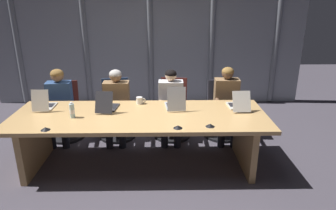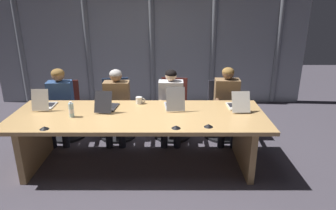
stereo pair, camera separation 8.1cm
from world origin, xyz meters
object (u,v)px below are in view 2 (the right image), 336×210
object	(u,v)px
office_chair_right_mid	(223,116)
laptop_left_mid	(108,105)
laptop_center	(175,104)
office_chair_left_mid	(118,115)
water_bottle_primary	(72,110)
conference_mic_left_side	(177,127)
conference_mic_right_side	(45,128)
coffee_mug_near	(140,100)
office_chair_center	(174,115)
person_left_end	(61,101)
laptop_right_mid	(239,105)
person_left_mid	(117,101)
office_chair_left_end	(67,116)
person_right_mid	(228,101)
conference_mic_middle	(209,126)
laptop_left_end	(46,104)
person_center	(172,102)

from	to	relation	value
office_chair_right_mid	laptop_left_mid	bearing A→B (deg)	-70.48
laptop_center	office_chair_left_mid	xyz separation A→B (m)	(-0.93, 0.76, -0.47)
laptop_center	office_chair_right_mid	xyz separation A→B (m)	(0.82, 0.75, -0.48)
water_bottle_primary	conference_mic_left_side	distance (m)	1.38
conference_mic_right_side	coffee_mug_near	bearing A→B (deg)	41.10
office_chair_center	coffee_mug_near	distance (m)	0.88
office_chair_center	person_left_end	world-z (taller)	person_left_end
laptop_right_mid	person_left_mid	world-z (taller)	person_left_mid
conference_mic_left_side	office_chair_left_end	bearing A→B (deg)	141.33
coffee_mug_near	office_chair_right_mid	bearing A→B (deg)	22.95
office_chair_center	person_right_mid	size ratio (longest dim) A/B	0.80
water_bottle_primary	conference_mic_middle	world-z (taller)	water_bottle_primary
office_chair_left_end	conference_mic_right_side	world-z (taller)	office_chair_left_end
office_chair_center	conference_mic_middle	size ratio (longest dim) A/B	8.64
office_chair_left_end	person_left_mid	xyz separation A→B (m)	(0.88, -0.15, 0.32)
laptop_left_end	conference_mic_middle	size ratio (longest dim) A/B	3.44
person_right_mid	office_chair_left_mid	bearing A→B (deg)	-92.72
office_chair_right_mid	person_left_end	bearing A→B (deg)	-91.70
laptop_center	person_left_end	bearing A→B (deg)	65.75
office_chair_right_mid	person_left_end	xyz separation A→B (m)	(-2.62, -0.15, 0.32)
laptop_left_end	office_chair_left_end	size ratio (longest dim) A/B	0.42
conference_mic_left_side	conference_mic_middle	size ratio (longest dim) A/B	1.00
laptop_right_mid	person_left_mid	xyz separation A→B (m)	(-1.78, 0.61, -0.16)
person_left_end	person_left_mid	world-z (taller)	person_left_end
person_center	person_right_mid	size ratio (longest dim) A/B	0.97
conference_mic_middle	laptop_right_mid	bearing A→B (deg)	52.58
person_left_end	office_chair_left_mid	bearing A→B (deg)	94.67
laptop_left_end	conference_mic_left_side	xyz separation A→B (m)	(1.81, -0.69, -0.04)
laptop_left_mid	coffee_mug_near	size ratio (longest dim) A/B	3.18
office_chair_right_mid	person_right_mid	bearing A→B (deg)	6.99
laptop_left_mid	office_chair_right_mid	size ratio (longest dim) A/B	0.48
conference_mic_middle	laptop_center	bearing A→B (deg)	121.65
laptop_left_end	office_chair_center	world-z (taller)	laptop_left_end
conference_mic_right_side	person_left_mid	bearing A→B (deg)	64.28
laptop_left_mid	office_chair_right_mid	xyz separation A→B (m)	(1.74, 0.80, -0.48)
laptop_left_mid	office_chair_left_mid	bearing A→B (deg)	7.45
office_chair_right_mid	conference_mic_left_side	distance (m)	1.70
laptop_right_mid	conference_mic_middle	world-z (taller)	laptop_right_mid
office_chair_left_end	person_left_end	distance (m)	0.36
office_chair_left_mid	person_left_mid	bearing A→B (deg)	1.57
person_center	conference_mic_middle	bearing A→B (deg)	20.11
laptop_left_end	conference_mic_right_side	size ratio (longest dim) A/B	3.44
person_left_mid	conference_mic_middle	distance (m)	1.80
person_left_end	person_center	distance (m)	1.76
office_chair_center	coffee_mug_near	size ratio (longest dim) A/B	6.86
office_chair_right_mid	person_right_mid	size ratio (longest dim) A/B	0.77
laptop_center	conference_mic_right_side	world-z (taller)	laptop_center
office_chair_left_end	coffee_mug_near	bearing A→B (deg)	58.28
person_left_end	conference_mic_middle	world-z (taller)	person_left_end
conference_mic_left_side	conference_mic_middle	xyz separation A→B (m)	(0.39, 0.04, 0.00)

